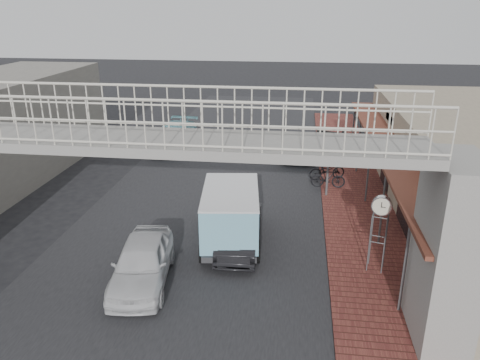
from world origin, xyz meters
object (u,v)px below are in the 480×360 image
(angkot_curb, at_px, (300,145))
(motorcycle_far, at_px, (328,178))
(dark_sedan, at_px, (239,231))
(angkot_far, at_px, (174,136))
(white_hatchback, at_px, (142,262))
(angkot_van, at_px, (231,208))
(street_clock, at_px, (381,209))
(motorcycle_near, at_px, (327,170))
(arrow_sign, at_px, (346,145))

(angkot_curb, relative_size, motorcycle_far, 2.82)
(dark_sedan, distance_m, angkot_curb, 11.63)
(angkot_curb, xyz_separation_m, motorcycle_far, (1.39, -5.22, -0.05))
(angkot_far, height_order, motorcycle_far, angkot_far)
(white_hatchback, relative_size, angkot_curb, 0.91)
(white_hatchback, relative_size, angkot_van, 0.90)
(angkot_curb, bearing_deg, angkot_far, -3.84)
(dark_sedan, xyz_separation_m, street_clock, (4.65, -1.00, 1.59))
(street_clock, bearing_deg, angkot_far, 142.84)
(white_hatchback, relative_size, motorcycle_near, 2.26)
(motorcycle_far, bearing_deg, motorcycle_near, 1.52)
(white_hatchback, xyz_separation_m, motorcycle_far, (6.16, 8.84, -0.12))
(dark_sedan, relative_size, motorcycle_near, 2.15)
(motorcycle_far, bearing_deg, angkot_curb, 16.45)
(angkot_van, distance_m, motorcycle_far, 7.02)
(dark_sedan, distance_m, angkot_van, 0.89)
(angkot_far, bearing_deg, motorcycle_far, -29.88)
(angkot_far, relative_size, motorcycle_near, 2.78)
(street_clock, bearing_deg, white_hatchback, -153.18)
(dark_sedan, distance_m, street_clock, 5.02)
(motorcycle_near, bearing_deg, dark_sedan, 136.14)
(motorcycle_far, xyz_separation_m, street_clock, (1.23, -7.24, 1.66))
(motorcycle_near, xyz_separation_m, motorcycle_far, (0.00, -1.14, 0.00))
(angkot_far, relative_size, motorcycle_far, 3.18)
(angkot_far, relative_size, arrow_sign, 1.64)
(angkot_curb, distance_m, angkot_van, 11.35)
(street_clock, bearing_deg, arrow_sign, 110.69)
(angkot_far, xyz_separation_m, motorcycle_far, (9.08, -5.83, -0.16))
(dark_sedan, xyz_separation_m, angkot_far, (-5.66, 12.07, 0.09))
(angkot_van, relative_size, arrow_sign, 1.48)
(motorcycle_far, bearing_deg, arrow_sign, -154.12)
(dark_sedan, bearing_deg, street_clock, -14.30)
(angkot_curb, xyz_separation_m, motorcycle_near, (1.39, -4.08, -0.05))
(angkot_van, distance_m, street_clock, 5.28)
(angkot_far, xyz_separation_m, angkot_van, (5.30, -11.69, 0.63))
(angkot_far, bearing_deg, motorcycle_near, -24.51)
(angkot_curb, bearing_deg, angkot_van, 78.51)
(angkot_curb, height_order, motorcycle_near, angkot_curb)
(angkot_curb, xyz_separation_m, arrow_sign, (1.98, -6.53, 1.98))
(street_clock, xyz_separation_m, arrow_sign, (-0.64, 5.93, 0.37))
(angkot_far, bearing_deg, angkot_van, -62.80)
(angkot_curb, height_order, motorcycle_far, angkot_curb)
(white_hatchback, relative_size, motorcycle_far, 2.58)
(dark_sedan, bearing_deg, angkot_far, 113.00)
(angkot_van, bearing_deg, angkot_curb, 70.98)
(white_hatchback, distance_m, angkot_van, 3.88)
(white_hatchback, bearing_deg, street_clock, 4.40)
(motorcycle_near, bearing_deg, angkot_far, 43.74)
(arrow_sign, bearing_deg, angkot_curb, 129.75)
(angkot_van, xyz_separation_m, motorcycle_near, (3.79, 6.99, -0.79))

